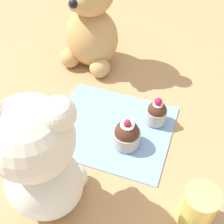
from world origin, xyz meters
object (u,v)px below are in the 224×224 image
object	(u,v)px
teddy_bear_cream	(39,161)
cupcake_near_tan_bear	(157,112)
cupcake_near_cream_bear	(127,135)
teddy_bear_tan	(90,21)
juice_glass	(198,208)

from	to	relation	value
teddy_bear_cream	cupcake_near_tan_bear	xyz separation A→B (m)	(-0.13, -0.25, -0.10)
cupcake_near_cream_bear	cupcake_near_tan_bear	size ratio (longest dim) A/B	1.04
teddy_bear_tan	cupcake_near_cream_bear	distance (m)	0.31
juice_glass	teddy_bear_cream	bearing A→B (deg)	12.12
teddy_bear_tan	cupcake_near_cream_bear	world-z (taller)	teddy_bear_tan
teddy_bear_tan	cupcake_near_tan_bear	xyz separation A→B (m)	(-0.21, 0.15, -0.09)
cupcake_near_tan_bear	juice_glass	world-z (taller)	juice_glass
teddy_bear_cream	teddy_bear_tan	distance (m)	0.41
teddy_bear_tan	juice_glass	distance (m)	0.49
teddy_bear_tan	cupcake_near_tan_bear	distance (m)	0.28
cupcake_near_tan_bear	juice_glass	xyz separation A→B (m)	(-0.12, 0.20, 0.01)
cupcake_near_tan_bear	cupcake_near_cream_bear	bearing A→B (deg)	61.85
teddy_bear_tan	cupcake_near_cream_bear	xyz separation A→B (m)	(-0.17, 0.23, -0.09)
teddy_bear_tan	cupcake_near_tan_bear	world-z (taller)	teddy_bear_tan
juice_glass	cupcake_near_tan_bear	bearing A→B (deg)	-59.01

